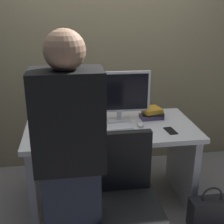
% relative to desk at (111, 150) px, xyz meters
% --- Properties ---
extents(ground_plane, '(9.00, 9.00, 0.00)m').
position_rel_desk_xyz_m(ground_plane, '(0.00, 0.00, -0.52)').
color(ground_plane, gray).
extents(wall_back, '(6.40, 0.10, 3.00)m').
position_rel_desk_xyz_m(wall_back, '(0.00, 0.81, 0.98)').
color(wall_back, '#8C7F5B').
rests_on(wall_back, ground).
extents(desk, '(1.46, 0.74, 0.75)m').
position_rel_desk_xyz_m(desk, '(0.00, 0.00, 0.00)').
color(desk, white).
rests_on(desk, ground).
extents(office_chair, '(0.52, 0.52, 0.94)m').
position_rel_desk_xyz_m(office_chair, '(0.00, -0.69, -0.09)').
color(office_chair, black).
rests_on(office_chair, ground).
extents(person_at_desk, '(0.40, 0.24, 1.64)m').
position_rel_desk_xyz_m(person_at_desk, '(-0.36, -0.81, 0.32)').
color(person_at_desk, '#262838').
rests_on(person_at_desk, ground).
extents(monitor, '(0.54, 0.15, 0.46)m').
position_rel_desk_xyz_m(monitor, '(0.09, 0.10, 0.49)').
color(monitor, silver).
rests_on(monitor, desk).
extents(keyboard, '(0.43, 0.15, 0.02)m').
position_rel_desk_xyz_m(keyboard, '(-0.04, -0.05, 0.24)').
color(keyboard, white).
rests_on(keyboard, desk).
extents(mouse, '(0.06, 0.10, 0.03)m').
position_rel_desk_xyz_m(mouse, '(0.25, -0.03, 0.25)').
color(mouse, white).
rests_on(mouse, desk).
extents(cup_near_keyboard, '(0.07, 0.07, 0.10)m').
position_rel_desk_xyz_m(cup_near_keyboard, '(-0.46, -0.09, 0.28)').
color(cup_near_keyboard, '#D84C3F').
rests_on(cup_near_keyboard, desk).
extents(cup_by_monitor, '(0.07, 0.07, 0.09)m').
position_rel_desk_xyz_m(cup_by_monitor, '(-0.41, 0.13, 0.28)').
color(cup_by_monitor, '#3372B2').
rests_on(cup_by_monitor, desk).
extents(book_stack, '(0.22, 0.19, 0.10)m').
position_rel_desk_xyz_m(book_stack, '(0.40, 0.13, 0.28)').
color(book_stack, '#594C72').
rests_on(book_stack, desk).
extents(cell_phone, '(0.09, 0.15, 0.01)m').
position_rel_desk_xyz_m(cell_phone, '(0.47, -0.17, 0.24)').
color(cell_phone, black).
rests_on(cell_phone, desk).
extents(handbag, '(0.34, 0.14, 0.38)m').
position_rel_desk_xyz_m(handbag, '(0.75, -0.48, -0.38)').
color(handbag, '#262628').
rests_on(handbag, ground).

